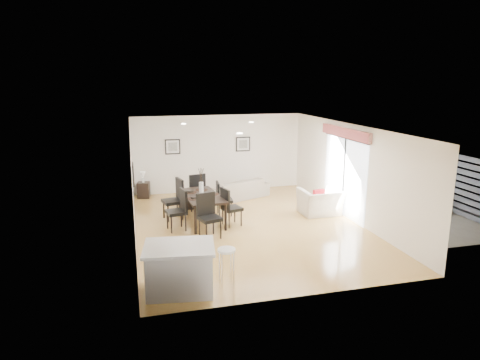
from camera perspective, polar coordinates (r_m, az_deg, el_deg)
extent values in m
plane|color=#DAAC59|center=(11.75, 1.11, -6.13)|extent=(8.00, 8.00, 0.00)
cube|color=white|center=(15.19, -2.92, 3.58)|extent=(6.00, 0.04, 2.70)
cube|color=white|center=(7.74, 9.14, -6.15)|extent=(6.00, 0.04, 2.70)
cube|color=white|center=(10.97, -14.14, -0.59)|extent=(0.04, 8.00, 2.70)
cube|color=white|center=(12.50, 14.51, 1.06)|extent=(0.04, 8.00, 2.70)
cube|color=white|center=(11.15, 1.17, 7.08)|extent=(6.00, 8.00, 0.02)
imported|color=gray|center=(14.33, -0.43, -1.19)|extent=(2.37, 1.65, 0.64)
imported|color=beige|center=(12.85, 10.66, -2.89)|extent=(1.17, 1.02, 0.75)
imported|color=#345122|center=(14.02, 24.67, -2.80)|extent=(0.65, 0.59, 0.63)
imported|color=#345122|center=(15.38, 19.80, -0.99)|extent=(0.48, 0.48, 0.64)
cube|color=black|center=(11.88, -5.17, -2.14)|extent=(1.14, 1.98, 0.06)
cylinder|color=black|center=(11.08, -5.96, -5.43)|extent=(0.07, 0.07, 0.72)
cylinder|color=black|center=(12.72, -7.97, -3.02)|extent=(0.07, 0.07, 0.72)
cylinder|color=black|center=(11.30, -1.93, -4.99)|extent=(0.07, 0.07, 0.72)
cylinder|color=black|center=(12.91, -4.42, -2.68)|extent=(0.07, 0.07, 0.72)
cube|color=black|center=(11.41, -8.51, -4.27)|extent=(0.57, 0.57, 0.09)
cube|color=black|center=(11.38, -7.53, -2.65)|extent=(0.15, 0.49, 0.59)
cylinder|color=black|center=(11.62, -9.65, -5.37)|extent=(0.04, 0.04, 0.45)
cylinder|color=black|center=(11.72, -7.83, -5.14)|extent=(0.04, 0.04, 0.45)
cylinder|color=black|center=(11.27, -9.12, -5.95)|extent=(0.04, 0.04, 0.45)
cylinder|color=black|center=(11.37, -7.25, -5.71)|extent=(0.04, 0.04, 0.45)
cube|color=black|center=(12.30, -8.99, -2.84)|extent=(0.63, 0.63, 0.09)
cube|color=black|center=(12.29, -8.04, -1.23)|extent=(0.19, 0.52, 0.62)
cylinder|color=black|center=(12.51, -10.13, -3.97)|extent=(0.04, 0.04, 0.48)
cylinder|color=black|center=(12.63, -8.36, -3.73)|extent=(0.04, 0.04, 0.48)
cylinder|color=black|center=(12.14, -9.54, -4.48)|extent=(0.04, 0.04, 0.48)
cylinder|color=black|center=(12.26, -7.72, -4.23)|extent=(0.04, 0.04, 0.48)
cube|color=black|center=(11.65, -1.08, -3.83)|extent=(0.58, 0.58, 0.08)
cube|color=black|center=(11.48, -2.00, -2.54)|extent=(0.18, 0.48, 0.57)
cylinder|color=black|center=(11.66, 0.17, -5.15)|extent=(0.04, 0.04, 0.43)
cylinder|color=black|center=(11.49, -1.46, -5.43)|extent=(0.04, 0.04, 0.43)
cylinder|color=black|center=(11.97, -0.71, -4.66)|extent=(0.04, 0.04, 0.43)
cylinder|color=black|center=(11.81, -2.30, -4.92)|extent=(0.04, 0.04, 0.43)
cube|color=black|center=(12.55, -2.08, -2.71)|extent=(0.48, 0.48, 0.08)
cube|color=black|center=(12.45, -2.98, -1.50)|extent=(0.09, 0.45, 0.54)
cylinder|color=black|center=(12.47, -1.16, -3.97)|extent=(0.04, 0.04, 0.41)
cylinder|color=black|center=(12.43, -2.77, -4.05)|extent=(0.04, 0.04, 0.41)
cylinder|color=black|center=(12.80, -1.40, -3.51)|extent=(0.04, 0.04, 0.41)
cylinder|color=black|center=(12.76, -2.96, -3.59)|extent=(0.04, 0.04, 0.41)
cube|color=black|center=(10.76, -4.04, -5.15)|extent=(0.63, 0.63, 0.09)
cube|color=black|center=(10.85, -4.60, -3.23)|extent=(0.50, 0.21, 0.61)
cylinder|color=black|center=(10.60, -4.48, -7.02)|extent=(0.04, 0.04, 0.46)
cylinder|color=black|center=(10.94, -5.43, -6.40)|extent=(0.04, 0.04, 0.46)
cylinder|color=black|center=(10.77, -2.59, -6.66)|extent=(0.04, 0.04, 0.46)
cylinder|color=black|center=(11.10, -3.58, -6.06)|extent=(0.04, 0.04, 0.46)
cube|color=black|center=(13.15, -6.04, -1.74)|extent=(0.63, 0.63, 0.09)
cube|color=black|center=(12.87, -5.69, -0.58)|extent=(0.51, 0.19, 0.61)
cylinder|color=black|center=(13.47, -5.56, -2.59)|extent=(0.04, 0.04, 0.47)
cylinder|color=black|center=(13.12, -4.86, -3.01)|extent=(0.04, 0.04, 0.47)
cylinder|color=black|center=(13.33, -7.15, -2.81)|extent=(0.04, 0.04, 0.47)
cylinder|color=black|center=(12.97, -6.49, -3.24)|extent=(0.04, 0.04, 0.47)
cylinder|color=white|center=(11.83, -5.19, -1.14)|extent=(0.13, 0.13, 0.36)
cylinder|color=#321E16|center=(11.92, -3.69, -1.87)|extent=(0.35, 0.35, 0.01)
cylinder|color=black|center=(11.91, -3.69, -1.73)|extent=(0.19, 0.19, 0.05)
cylinder|color=#321E16|center=(12.41, -5.14, -1.30)|extent=(0.35, 0.35, 0.01)
cylinder|color=black|center=(12.40, -5.15, -1.16)|extent=(0.19, 0.19, 0.05)
cylinder|color=#321E16|center=(12.16, -6.61, -1.64)|extent=(0.35, 0.35, 0.01)
cylinder|color=black|center=(12.15, -6.61, -1.49)|extent=(0.19, 0.19, 0.05)
cylinder|color=#321E16|center=(11.51, -6.14, -2.47)|extent=(0.35, 0.35, 0.01)
cylinder|color=black|center=(11.50, -6.15, -2.32)|extent=(0.19, 0.19, 0.05)
cylinder|color=#321E16|center=(11.37, -4.24, -2.64)|extent=(0.35, 0.35, 0.01)
cylinder|color=black|center=(11.36, -4.24, -2.49)|extent=(0.19, 0.19, 0.05)
cube|color=black|center=(13.47, -6.06, -2.77)|extent=(1.01, 0.64, 0.39)
cube|color=black|center=(14.78, -12.73, -1.31)|extent=(0.46, 0.46, 0.53)
cylinder|color=white|center=(14.70, -12.80, -0.02)|extent=(0.09, 0.09, 0.15)
cone|color=beige|center=(14.67, -12.83, 0.67)|extent=(0.19, 0.19, 0.21)
cube|color=#A4151D|center=(12.65, 10.46, -2.05)|extent=(0.37, 0.18, 0.36)
cube|color=silver|center=(8.25, -8.04, -11.80)|extent=(1.31, 1.06, 0.85)
cube|color=silver|center=(8.07, -8.14, -8.87)|extent=(1.43, 1.17, 0.06)
cylinder|color=white|center=(8.26, -1.81, -9.33)|extent=(0.34, 0.34, 0.05)
cylinder|color=silver|center=(8.53, -1.20, -11.23)|extent=(0.02, 0.02, 0.73)
cylinder|color=silver|center=(8.48, -2.74, -11.38)|extent=(0.02, 0.02, 0.73)
cylinder|color=silver|center=(8.28, -2.41, -12.03)|extent=(0.02, 0.02, 0.73)
cylinder|color=silver|center=(8.32, -0.83, -11.87)|extent=(0.02, 0.02, 0.73)
cube|color=black|center=(14.88, -8.97, 4.40)|extent=(0.52, 0.03, 0.52)
cube|color=white|center=(14.88, -8.97, 4.40)|extent=(0.44, 0.04, 0.44)
cube|color=#605F5A|center=(14.88, -8.97, 4.40)|extent=(0.30, 0.04, 0.30)
cube|color=black|center=(15.31, 0.40, 4.81)|extent=(0.52, 0.03, 0.52)
cube|color=white|center=(15.31, 0.40, 4.81)|extent=(0.44, 0.04, 0.44)
cube|color=#605F5A|center=(15.31, 0.40, 4.81)|extent=(0.30, 0.04, 0.30)
cube|color=black|center=(10.71, -14.05, 0.73)|extent=(0.03, 0.52, 0.52)
cube|color=white|center=(10.71, -14.05, 0.73)|extent=(0.04, 0.44, 0.44)
cube|color=#605F5A|center=(10.71, -14.05, 0.73)|extent=(0.04, 0.30, 0.30)
cube|color=white|center=(12.79, 13.73, 0.35)|extent=(0.02, 2.40, 2.25)
cube|color=black|center=(12.78, 13.66, 0.34)|extent=(0.03, 0.05, 2.25)
cube|color=black|center=(12.58, 13.94, 5.43)|extent=(0.03, 2.50, 0.05)
cube|color=maroon|center=(12.54, 13.82, 6.15)|extent=(0.10, 2.70, 0.28)
plane|color=gray|center=(14.12, 20.76, -3.66)|extent=(6.00, 6.00, 0.00)
cube|color=#2C2C2E|center=(14.62, 24.90, 0.17)|extent=(0.08, 5.50, 1.80)
cube|color=brown|center=(16.39, 19.29, 2.32)|extent=(0.35, 0.35, 2.00)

